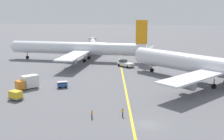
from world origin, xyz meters
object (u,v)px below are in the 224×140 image
gse_baggage_cart_near_cluster (62,85)px  ground_crew_marshaller_foreground (92,114)px  airliner_at_gate_left (79,48)px  pushback_tug (125,64)px  airliner_being_pushed (211,67)px  gse_container_dolly_flat (16,95)px  gse_catering_truck_tall (27,82)px  ground_crew_ramp_agent_by_cones (123,112)px  jet_bridge (93,43)px

gse_baggage_cart_near_cluster → ground_crew_marshaller_foreground: gse_baggage_cart_near_cluster is taller
airliner_at_gate_left → ground_crew_marshaller_foreground: bearing=-74.4°
airliner_at_gate_left → pushback_tug: airliner_at_gate_left is taller
airliner_being_pushed → gse_baggage_cart_near_cluster: size_ratio=15.06×
pushback_tug → gse_container_dolly_flat: (-22.29, -42.10, 0.01)m
gse_catering_truck_tall → ground_crew_ramp_agent_by_cones: size_ratio=3.40×
gse_container_dolly_flat → ground_crew_marshaller_foreground: (19.94, -9.20, -0.31)m
jet_bridge → gse_baggage_cart_near_cluster: bearing=-86.3°
airliner_being_pushed → pushback_tug: size_ratio=5.89×
airliner_being_pushed → gse_catering_truck_tall: size_ratio=7.96×
airliner_at_gate_left → ground_crew_ramp_agent_by_cones: bearing=-68.9°
ground_crew_ramp_agent_by_cones → jet_bridge: bearing=104.6°
pushback_tug → ground_crew_marshaller_foreground: (-2.34, -51.31, -0.30)m
airliner_being_pushed → pushback_tug: airliner_being_pushed is taller
gse_baggage_cart_near_cluster → ground_crew_marshaller_foreground: bearing=-59.8°
airliner_at_gate_left → gse_container_dolly_flat: (-2.92, -51.87, -3.77)m
gse_baggage_cart_near_cluster → jet_bridge: 66.98m
pushback_tug → gse_catering_truck_tall: bearing=-125.7°
airliner_at_gate_left → gse_container_dolly_flat: size_ratio=15.73×
gse_catering_truck_tall → jet_bridge: size_ratio=0.26×
airliner_at_gate_left → gse_container_dolly_flat: 52.09m
ground_crew_marshaller_foreground → airliner_being_pushed: bearing=46.7°
gse_catering_truck_tall → ground_crew_marshaller_foreground: gse_catering_truck_tall is taller
pushback_tug → ground_crew_ramp_agent_by_cones: (3.56, -49.64, -0.25)m
pushback_tug → ground_crew_ramp_agent_by_cones: size_ratio=4.59×
gse_container_dolly_flat → ground_crew_ramp_agent_by_cones: size_ratio=2.18×
gse_baggage_cart_near_cluster → airliner_being_pushed: bearing=12.4°
airliner_being_pushed → jet_bridge: airliner_being_pushed is taller
airliner_at_gate_left → jet_bridge: airliner_at_gate_left is taller
gse_baggage_cart_near_cluster → gse_container_dolly_flat: 14.05m
gse_baggage_cart_near_cluster → ground_crew_ramp_agent_by_cones: ground_crew_ramp_agent_by_cones is taller
airliner_at_gate_left → gse_catering_truck_tall: (-4.00, -42.28, -3.19)m
ground_crew_marshaller_foreground → jet_bridge: bearing=100.6°
airliner_at_gate_left → jet_bridge: bearing=88.7°
pushback_tug → jet_bridge: (-18.76, 36.35, 2.78)m
airliner_being_pushed → gse_catering_truck_tall: bearing=-167.5°
pushback_tug → gse_container_dolly_flat: pushback_tug is taller
airliner_being_pushed → ground_crew_ramp_agent_by_cones: size_ratio=27.04×
airliner_at_gate_left → jet_bridge: 26.61m
airliner_being_pushed → jet_bridge: 73.02m
gse_baggage_cart_near_cluster → ground_crew_ramp_agent_by_cones: 26.36m
pushback_tug → gse_catering_truck_tall: (-23.37, -32.51, 0.60)m
pushback_tug → gse_container_dolly_flat: size_ratio=2.10×
jet_bridge → airliner_at_gate_left: bearing=-91.3°
gse_container_dolly_flat → ground_crew_marshaller_foreground: bearing=-24.8°
ground_crew_ramp_agent_by_cones → jet_bridge: (-22.32, 85.99, 3.02)m
airliner_at_gate_left → airliner_being_pushed: (45.01, -31.38, 0.11)m
airliner_at_gate_left → airliner_being_pushed: 54.87m
pushback_tug → ground_crew_ramp_agent_by_cones: pushback_tug is taller
airliner_being_pushed → ground_crew_marshaller_foreground: 41.02m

